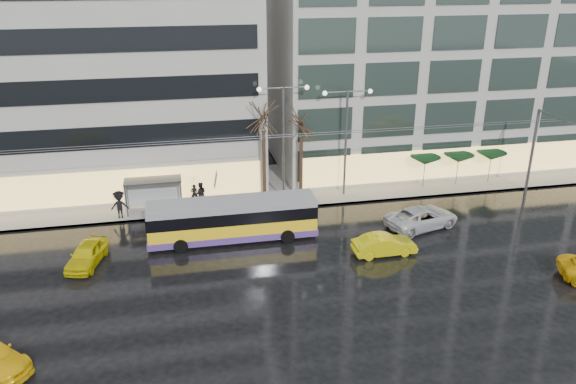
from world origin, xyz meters
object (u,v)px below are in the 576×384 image
object	(u,v)px
trolleybus	(233,221)
bus_shelter	(148,188)
street_lamp_near	(283,128)
taxi_a	(87,254)

from	to	relation	value
trolleybus	bus_shelter	xyz separation A→B (m)	(-5.66, 5.99, 0.54)
trolleybus	street_lamp_near	xyz separation A→B (m)	(4.72, 6.10, 4.57)
trolleybus	taxi_a	distance (m)	9.49
street_lamp_near	trolleybus	bearing A→B (deg)	-127.75
street_lamp_near	taxi_a	size ratio (longest dim) A/B	2.19
bus_shelter	taxi_a	size ratio (longest dim) A/B	1.02
bus_shelter	street_lamp_near	size ratio (longest dim) A/B	0.47
taxi_a	bus_shelter	bearing A→B (deg)	78.60
trolleybus	street_lamp_near	world-z (taller)	street_lamp_near
trolleybus	bus_shelter	world-z (taller)	trolleybus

